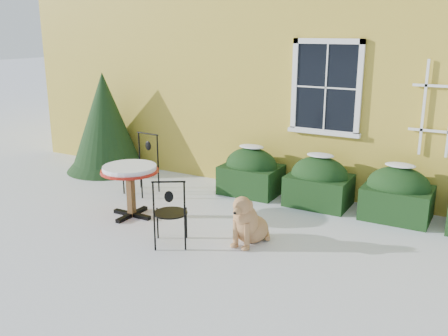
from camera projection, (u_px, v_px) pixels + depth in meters
The scene contains 8 objects.
ground at pixel (189, 246), 6.99m from camera, with size 80.00×80.00×0.00m, color white.
house at pixel (346, 17), 11.99m from camera, with size 12.40×8.40×6.40m.
hedge_row at pixel (357, 188), 8.24m from camera, with size 4.95×0.80×0.91m.
evergreen_shrub at pixel (106, 132), 10.58m from camera, with size 1.72×1.72×2.08m.
bistro_table at pixel (130, 174), 7.93m from camera, with size 0.92×0.92×0.85m.
patio_chair_near at pixel (170, 212), 6.90m from camera, with size 0.61×0.60×1.00m.
patio_chair_far at pixel (142, 164), 9.18m from camera, with size 0.53×0.52×1.09m.
dog at pixel (248, 223), 7.02m from camera, with size 0.52×0.85×0.76m.
Camera 1 is at (3.59, -5.36, 2.95)m, focal length 40.00 mm.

